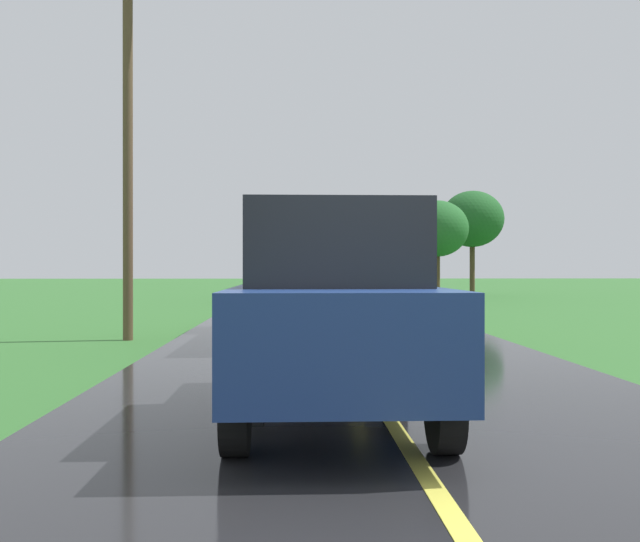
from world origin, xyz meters
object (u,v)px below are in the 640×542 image
(banana_truck_near, at_px, (317,268))
(roadside_tree_near_left, at_px, (437,229))
(roadside_tree_far_left, at_px, (472,219))
(following_car, at_px, (332,310))
(utility_pole_roadside, at_px, (128,133))
(banana_truck_far, at_px, (304,269))

(banana_truck_near, distance_m, roadside_tree_near_left, 19.49)
(roadside_tree_far_left, height_order, following_car, roadside_tree_far_left)
(following_car, bearing_deg, roadside_tree_far_left, 73.07)
(utility_pole_roadside, bearing_deg, following_car, -64.64)
(roadside_tree_far_left, distance_m, following_car, 32.63)
(banana_truck_near, relative_size, roadside_tree_far_left, 1.01)
(roadside_tree_near_left, distance_m, following_car, 27.51)
(utility_pole_roadside, height_order, roadside_tree_far_left, utility_pole_roadside)
(roadside_tree_near_left, height_order, roadside_tree_far_left, roadside_tree_far_left)
(roadside_tree_far_left, relative_size, following_car, 1.40)
(roadside_tree_far_left, bearing_deg, roadside_tree_near_left, -122.88)
(roadside_tree_near_left, relative_size, following_car, 1.16)
(banana_truck_near, xyz_separation_m, roadside_tree_near_left, (6.43, 18.29, 1.92))
(banana_truck_far, bearing_deg, following_car, -90.25)
(utility_pole_roadside, xyz_separation_m, following_car, (3.71, -7.83, -3.13))
(roadside_tree_near_left, distance_m, roadside_tree_far_left, 5.37)
(banana_truck_far, bearing_deg, utility_pole_roadside, -103.17)
(following_car, bearing_deg, banana_truck_far, 89.75)
(banana_truck_far, height_order, utility_pole_roadside, utility_pole_roadside)
(banana_truck_near, xyz_separation_m, utility_pole_roadside, (-3.86, -0.49, 2.74))
(banana_truck_far, bearing_deg, roadside_tree_near_left, 20.93)
(banana_truck_near, bearing_deg, banana_truck_far, 90.14)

